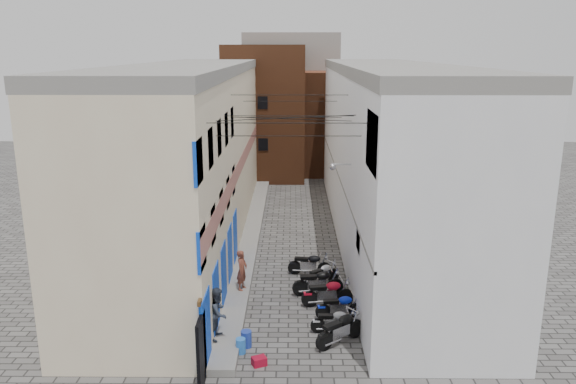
{
  "coord_description": "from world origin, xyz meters",
  "views": [
    {
      "loc": [
        0.14,
        -15.12,
        9.69
      ],
      "look_at": [
        -0.08,
        11.1,
        3.0
      ],
      "focal_mm": 35.0,
      "sensor_mm": 36.0,
      "label": 1
    }
  ],
  "objects_px": {
    "motorcycle_a": "(341,327)",
    "water_jug_near": "(241,346)",
    "motorcycle_c": "(340,305)",
    "red_crate": "(259,361)",
    "motorcycle_e": "(318,281)",
    "person_a": "(242,270)",
    "person_b": "(218,313)",
    "motorcycle_g": "(310,263)",
    "motorcycle_f": "(322,274)",
    "water_jug_far": "(246,339)",
    "motorcycle_b": "(335,320)",
    "motorcycle_d": "(328,291)"
  },
  "relations": [
    {
      "from": "motorcycle_c",
      "to": "motorcycle_d",
      "type": "relative_size",
      "value": 0.88
    },
    {
      "from": "person_a",
      "to": "person_b",
      "type": "bearing_deg",
      "value": -168.3
    },
    {
      "from": "motorcycle_c",
      "to": "person_b",
      "type": "xyz_separation_m",
      "value": [
        -4.25,
        -1.89,
        0.61
      ]
    },
    {
      "from": "motorcycle_c",
      "to": "person_b",
      "type": "relative_size",
      "value": 1.02
    },
    {
      "from": "motorcycle_b",
      "to": "motorcycle_g",
      "type": "xyz_separation_m",
      "value": [
        -0.73,
        5.23,
        0.07
      ]
    },
    {
      "from": "motorcycle_d",
      "to": "red_crate",
      "type": "bearing_deg",
      "value": -38.27
    },
    {
      "from": "motorcycle_e",
      "to": "person_a",
      "type": "distance_m",
      "value": 3.1
    },
    {
      "from": "motorcycle_g",
      "to": "person_b",
      "type": "height_order",
      "value": "person_b"
    },
    {
      "from": "motorcycle_f",
      "to": "red_crate",
      "type": "relative_size",
      "value": 4.15
    },
    {
      "from": "motorcycle_a",
      "to": "motorcycle_g",
      "type": "relative_size",
      "value": 1.08
    },
    {
      "from": "motorcycle_f",
      "to": "motorcycle_g",
      "type": "relative_size",
      "value": 0.94
    },
    {
      "from": "motorcycle_a",
      "to": "water_jug_near",
      "type": "xyz_separation_m",
      "value": [
        -3.32,
        -0.64,
        -0.35
      ]
    },
    {
      "from": "motorcycle_b",
      "to": "motorcycle_c",
      "type": "bearing_deg",
      "value": 164.27
    },
    {
      "from": "person_b",
      "to": "water_jug_far",
      "type": "bearing_deg",
      "value": -89.71
    },
    {
      "from": "motorcycle_c",
      "to": "person_a",
      "type": "bearing_deg",
      "value": -124.13
    },
    {
      "from": "motorcycle_b",
      "to": "person_b",
      "type": "relative_size",
      "value": 0.95
    },
    {
      "from": "red_crate",
      "to": "person_a",
      "type": "bearing_deg",
      "value": 100.69
    },
    {
      "from": "motorcycle_g",
      "to": "water_jug_far",
      "type": "xyz_separation_m",
      "value": [
        -2.29,
        -6.22,
        -0.27
      ]
    },
    {
      "from": "motorcycle_f",
      "to": "motorcycle_c",
      "type": "bearing_deg",
      "value": -28.85
    },
    {
      "from": "motorcycle_e",
      "to": "motorcycle_g",
      "type": "xyz_separation_m",
      "value": [
        -0.28,
        2.09,
        -0.05
      ]
    },
    {
      "from": "motorcycle_a",
      "to": "water_jug_far",
      "type": "bearing_deg",
      "value": -123.66
    },
    {
      "from": "motorcycle_a",
      "to": "water_jug_near",
      "type": "relative_size",
      "value": 4.06
    },
    {
      "from": "motorcycle_b",
      "to": "person_a",
      "type": "height_order",
      "value": "person_a"
    },
    {
      "from": "motorcycle_g",
      "to": "red_crate",
      "type": "xyz_separation_m",
      "value": [
        -1.8,
        -7.35,
        -0.42
      ]
    },
    {
      "from": "motorcycle_c",
      "to": "motorcycle_g",
      "type": "xyz_separation_m",
      "value": [
        -1.01,
        4.14,
        0.03
      ]
    },
    {
      "from": "water_jug_far",
      "to": "person_a",
      "type": "bearing_deg",
      "value": 96.81
    },
    {
      "from": "motorcycle_b",
      "to": "person_a",
      "type": "bearing_deg",
      "value": -133.02
    },
    {
      "from": "red_crate",
      "to": "motorcycle_a",
      "type": "bearing_deg",
      "value": 27.08
    },
    {
      "from": "person_a",
      "to": "motorcycle_c",
      "type": "bearing_deg",
      "value": -99.62
    },
    {
      "from": "motorcycle_f",
      "to": "person_a",
      "type": "xyz_separation_m",
      "value": [
        -3.29,
        -0.99,
        0.55
      ]
    },
    {
      "from": "red_crate",
      "to": "motorcycle_b",
      "type": "bearing_deg",
      "value": 39.98
    },
    {
      "from": "motorcycle_g",
      "to": "motorcycle_a",
      "type": "bearing_deg",
      "value": 14.75
    },
    {
      "from": "motorcycle_c",
      "to": "red_crate",
      "type": "xyz_separation_m",
      "value": [
        -2.8,
        -3.21,
        -0.39
      ]
    },
    {
      "from": "motorcycle_a",
      "to": "person_b",
      "type": "height_order",
      "value": "person_b"
    },
    {
      "from": "motorcycle_g",
      "to": "person_a",
      "type": "height_order",
      "value": "person_a"
    },
    {
      "from": "motorcycle_c",
      "to": "motorcycle_g",
      "type": "relative_size",
      "value": 0.95
    },
    {
      "from": "water_jug_near",
      "to": "motorcycle_a",
      "type": "bearing_deg",
      "value": 10.87
    },
    {
      "from": "motorcycle_c",
      "to": "motorcycle_g",
      "type": "distance_m",
      "value": 4.26
    },
    {
      "from": "motorcycle_g",
      "to": "motorcycle_c",
      "type": "bearing_deg",
      "value": 20.13
    },
    {
      "from": "motorcycle_c",
      "to": "water_jug_far",
      "type": "height_order",
      "value": "motorcycle_c"
    },
    {
      "from": "water_jug_near",
      "to": "water_jug_far",
      "type": "xyz_separation_m",
      "value": [
        0.15,
        0.4,
        0.03
      ]
    },
    {
      "from": "water_jug_near",
      "to": "motorcycle_g",
      "type": "bearing_deg",
      "value": 69.75
    },
    {
      "from": "motorcycle_f",
      "to": "motorcycle_a",
      "type": "bearing_deg",
      "value": -33.96
    },
    {
      "from": "motorcycle_a",
      "to": "motorcycle_c",
      "type": "bearing_deg",
      "value": 137.98
    },
    {
      "from": "motorcycle_b",
      "to": "motorcycle_g",
      "type": "distance_m",
      "value": 5.28
    },
    {
      "from": "motorcycle_a",
      "to": "person_a",
      "type": "xyz_separation_m",
      "value": [
        -3.66,
        3.86,
        0.47
      ]
    },
    {
      "from": "motorcycle_c",
      "to": "water_jug_near",
      "type": "relative_size",
      "value": 3.56
    },
    {
      "from": "motorcycle_e",
      "to": "water_jug_far",
      "type": "xyz_separation_m",
      "value": [
        -2.57,
        -4.13,
        -0.32
      ]
    },
    {
      "from": "motorcycle_d",
      "to": "water_jug_near",
      "type": "relative_size",
      "value": 4.04
    },
    {
      "from": "red_crate",
      "to": "person_b",
      "type": "bearing_deg",
      "value": 137.5
    }
  ]
}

